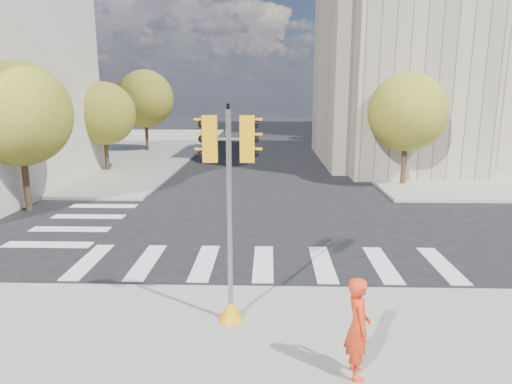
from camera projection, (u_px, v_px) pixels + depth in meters
ground at (267, 242)px, 15.88m from camera, size 160.00×160.00×0.00m
sidewalk_far_right at (492, 150)px, 40.68m from camera, size 28.00×40.00×0.15m
sidewalk_far_left at (51, 148)px, 41.80m from camera, size 28.00×40.00×0.15m
civic_building at (487, 61)px, 32.54m from camera, size 26.00×16.00×19.39m
office_tower at (458, 5)px, 53.03m from camera, size 20.00×18.00×30.00m
tree_lw_near at (19, 114)px, 19.17m from camera, size 4.40×4.40×6.41m
tree_lw_mid at (104, 114)px, 29.03m from camera, size 4.00×4.00×5.77m
tree_lw_far at (145, 99)px, 38.62m from camera, size 4.80×4.80×6.95m
tree_re_near at (407, 112)px, 24.56m from camera, size 4.20×4.20×6.16m
tree_re_mid at (363, 102)px, 36.21m from camera, size 4.60×4.60×6.66m
tree_re_far at (340, 104)px, 48.02m from camera, size 4.00×4.00×5.88m
lamp_near at (397, 101)px, 28.33m from camera, size 0.35×0.18×8.11m
lamp_far at (356, 98)px, 42.00m from camera, size 0.35×0.18×8.11m
traffic_signal at (230, 233)px, 9.72m from camera, size 1.07×0.56×4.74m
photographer at (358, 327)px, 8.00m from camera, size 0.47×0.69×1.86m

